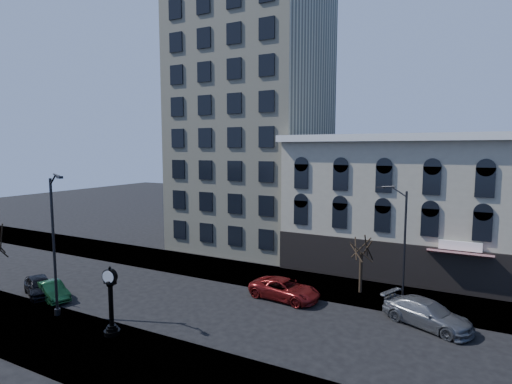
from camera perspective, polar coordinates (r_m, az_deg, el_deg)
The scene contains 13 objects.
ground at distance 29.96m, azimuth -7.21°, elevation -15.95°, with size 160.00×160.00×0.00m, color black.
sidewalk_far at distance 36.40m, azimuth 0.11°, elevation -11.75°, with size 160.00×6.00×0.12m, color gray.
sidewalk_near at distance 24.42m, azimuth -18.75°, elevation -21.47°, with size 160.00×6.00×0.12m, color gray.
cream_tower at distance 47.80m, azimuth -0.43°, elevation 15.87°, with size 15.90×15.40×42.50m.
victorian_row at distance 39.22m, azimuth 21.48°, elevation -1.98°, with size 22.60×11.19×12.50m.
street_clock at distance 26.28m, azimuth -20.01°, elevation -14.79°, with size 0.96×0.96×4.21m.
street_lamp_near at distance 28.67m, azimuth -26.76°, elevation -2.02°, with size 2.44×1.08×9.78m.
street_lamp_far at distance 29.72m, azimuth 19.47°, elevation -3.00°, with size 2.22×0.80×8.73m.
bare_tree_far at distance 32.07m, azimuth 14.84°, elevation -7.22°, with size 2.96×2.96×5.08m.
car_near_a at distance 35.75m, azimuth -28.53°, elevation -11.70°, with size 1.76×4.38×1.49m, color black.
car_near_b at distance 34.47m, azimuth -27.12°, elevation -12.44°, with size 1.40×4.00×1.32m, color #143F1E.
car_far_a at distance 30.96m, azimuth 4.13°, elevation -13.69°, with size 2.50×5.43×1.51m, color maroon.
car_far_b at distance 28.72m, azimuth 23.24°, elevation -15.66°, with size 2.30×5.65×1.64m, color #595B60.
Camera 1 is at (15.89, -22.78, 11.25)m, focal length 28.00 mm.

